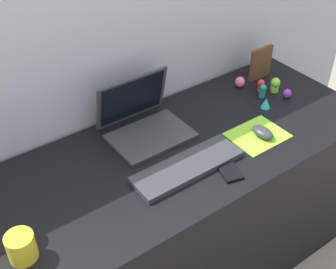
{
  "coord_description": "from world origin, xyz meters",
  "views": [
    {
      "loc": [
        -0.71,
        -0.99,
        1.77
      ],
      "look_at": [
        0.0,
        0.0,
        0.83
      ],
      "focal_mm": 47.4,
      "sensor_mm": 36.0,
      "label": 1
    }
  ],
  "objects": [
    {
      "name": "toy_figurine_purple",
      "position": [
        0.63,
        0.01,
        0.76
      ],
      "size": [
        0.04,
        0.04,
        0.04
      ],
      "primitive_type": "ellipsoid",
      "color": "purple",
      "rests_on": "desk"
    },
    {
      "name": "cell_phone",
      "position": [
        0.12,
        -0.19,
        0.74
      ],
      "size": [
        0.1,
        0.14,
        0.01
      ],
      "primitive_type": "cube",
      "rotation": [
        0.0,
        0.0,
        -0.27
      ],
      "color": "black",
      "rests_on": "desk"
    },
    {
      "name": "toy_figurine_cyan",
      "position": [
        0.51,
        0.01,
        0.76
      ],
      "size": [
        0.04,
        0.04,
        0.04
      ],
      "primitive_type": "cone",
      "color": "#28B7CC",
      "rests_on": "desk"
    },
    {
      "name": "mouse",
      "position": [
        0.35,
        -0.12,
        0.76
      ],
      "size": [
        0.06,
        0.1,
        0.03
      ],
      "primitive_type": "ellipsoid",
      "color": "#333338",
      "rests_on": "mousepad"
    },
    {
      "name": "toy_figurine_lime",
      "position": [
        0.63,
        0.07,
        0.77
      ],
      "size": [
        0.04,
        0.04,
        0.07
      ],
      "color": "#8CDB33",
      "rests_on": "desk"
    },
    {
      "name": "coffee_mug",
      "position": [
        -0.59,
        -0.12,
        0.78
      ],
      "size": [
        0.08,
        0.08,
        0.09
      ],
      "primitive_type": "cylinder",
      "color": "yellow",
      "rests_on": "desk"
    },
    {
      "name": "picture_frame",
      "position": [
        0.66,
        0.2,
        0.81
      ],
      "size": [
        0.12,
        0.02,
        0.15
      ],
      "primitive_type": "cube",
      "color": "brown",
      "rests_on": "desk"
    },
    {
      "name": "back_wall",
      "position": [
        0.0,
        0.35,
        0.72
      ],
      "size": [
        2.9,
        0.05,
        1.45
      ],
      "primitive_type": "cube",
      "color": "#B2B7C1",
      "rests_on": "ground_plane"
    },
    {
      "name": "laptop",
      "position": [
        0.01,
        0.17,
        0.79
      ],
      "size": [
        0.3,
        0.26,
        0.21
      ],
      "color": "#333338",
      "rests_on": "desk"
    },
    {
      "name": "mousepad",
      "position": [
        0.34,
        -0.11,
        0.74
      ],
      "size": [
        0.21,
        0.17,
        0.0
      ],
      "primitive_type": "cube",
      "color": "#8CDB33",
      "rests_on": "desk"
    },
    {
      "name": "keyboard",
      "position": [
        0.01,
        -0.1,
        0.75
      ],
      "size": [
        0.41,
        0.13,
        0.02
      ],
      "primitive_type": "cube",
      "color": "#333338",
      "rests_on": "desk"
    },
    {
      "name": "toy_figurine_teal",
      "position": [
        0.55,
        0.07,
        0.77
      ],
      "size": [
        0.03,
        0.03,
        0.06
      ],
      "color": "teal",
      "rests_on": "desk"
    },
    {
      "name": "toy_figurine_pink",
      "position": [
        0.53,
        0.19,
        0.76
      ],
      "size": [
        0.04,
        0.04,
        0.05
      ],
      "primitive_type": "ellipsoid",
      "color": "pink",
      "rests_on": "desk"
    },
    {
      "name": "toy_figurine_red",
      "position": [
        0.58,
        0.11,
        0.77
      ],
      "size": [
        0.03,
        0.03,
        0.06
      ],
      "color": "red",
      "rests_on": "desk"
    },
    {
      "name": "desk",
      "position": [
        0.0,
        0.0,
        0.37
      ],
      "size": [
        1.7,
        0.62,
        0.74
      ],
      "primitive_type": "cube",
      "color": "black",
      "rests_on": "ground_plane"
    }
  ]
}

